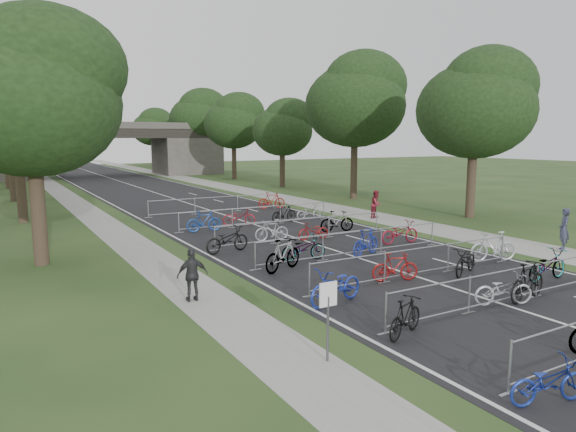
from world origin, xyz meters
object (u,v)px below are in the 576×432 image
Objects in this scene: overpass_bridge at (103,149)px; park_sign at (328,307)px; bike_0 at (548,382)px; pedestrian_a at (564,229)px; pedestrian_b at (376,204)px; pedestrian_c at (192,275)px.

overpass_bridge is 16.99× the size of park_sign.
overpass_bridge is 18.60× the size of bike_0.
overpass_bridge is 65.82m from bike_0.
pedestrian_a reaches higher than bike_0.
pedestrian_b is (7.69, -46.27, -2.66)m from overpass_bridge.
park_sign is 5.75m from pedestrian_c.
pedestrian_b is (11.99, 19.33, 0.43)m from bike_0.
pedestrian_a is 11.50m from pedestrian_b.
overpass_bridge reaches higher than park_sign.
pedestrian_c is (-1.12, 5.62, -0.45)m from park_sign.
pedestrian_c is (-3.62, 9.23, 0.38)m from bike_0.
park_sign is 1.12× the size of pedestrian_c.
bike_0 is 0.89× the size of pedestrian_a.
park_sign is 21.38m from pedestrian_b.
pedestrian_b is (-1.16, 11.44, -0.07)m from pedestrian_a.
overpass_bridge is 46.98m from pedestrian_b.
park_sign is (-6.80, -62.00, -2.27)m from overpass_bridge.
park_sign is 1.09× the size of bike_0.
pedestrian_b is at bearing -128.17° from pedestrian_a.
pedestrian_b is at bearing -80.57° from overpass_bridge.
bike_0 is at bearing -12.96° from pedestrian_a.
pedestrian_a is 16.81m from pedestrian_c.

